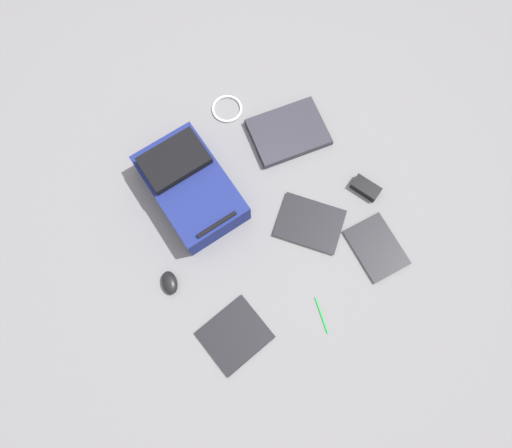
{
  "coord_description": "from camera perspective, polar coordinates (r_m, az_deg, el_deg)",
  "views": [
    {
      "loc": [
        0.32,
        0.4,
        1.66
      ],
      "look_at": [
        0.04,
        0.03,
        0.02
      ],
      "focal_mm": 29.35,
      "sensor_mm": 36.0,
      "label": 1
    }
  ],
  "objects": [
    {
      "name": "laptop",
      "position": [
        1.87,
        4.42,
        12.39
      ],
      "size": [
        0.37,
        0.32,
        0.03
      ],
      "color": "#24242C",
      "rests_on": "ground_plane"
    },
    {
      "name": "book_comic",
      "position": [
        1.73,
        7.34,
        0.1
      ],
      "size": [
        0.31,
        0.33,
        0.01
      ],
      "color": "silver",
      "rests_on": "ground_plane"
    },
    {
      "name": "power_brick",
      "position": [
        1.82,
        14.73,
        4.78
      ],
      "size": [
        0.09,
        0.13,
        0.03
      ],
      "primitive_type": "cube",
      "rotation": [
        0.0,
        0.0,
        0.31
      ],
      "color": "black",
      "rests_on": "ground_plane"
    },
    {
      "name": "cable_coil",
      "position": [
        1.94,
        -3.97,
        15.41
      ],
      "size": [
        0.14,
        0.14,
        0.01
      ],
      "primitive_type": "torus",
      "color": "silver",
      "rests_on": "ground_plane"
    },
    {
      "name": "book_blue",
      "position": [
        1.76,
        16.09,
        -3.08
      ],
      "size": [
        0.21,
        0.27,
        0.01
      ],
      "color": "silver",
      "rests_on": "ground_plane"
    },
    {
      "name": "pen_black",
      "position": [
        1.68,
        8.92,
        -12.17
      ],
      "size": [
        0.06,
        0.14,
        0.01
      ],
      "primitive_type": "cylinder",
      "rotation": [
        1.57,
        0.0,
        -0.34
      ],
      "color": "#198C33",
      "rests_on": "ground_plane"
    },
    {
      "name": "backpack",
      "position": [
        1.72,
        -9.05,
        5.17
      ],
      "size": [
        0.31,
        0.47,
        0.16
      ],
      "color": "navy",
      "rests_on": "ground_plane"
    },
    {
      "name": "book_red",
      "position": [
        1.65,
        -2.86,
        -14.88
      ],
      "size": [
        0.24,
        0.22,
        0.01
      ],
      "color": "silver",
      "rests_on": "ground_plane"
    },
    {
      "name": "ground_plane",
      "position": [
        1.74,
        0.46,
        1.26
      ],
      "size": [
        3.39,
        3.39,
        0.0
      ],
      "primitive_type": "plane",
      "color": "slate"
    },
    {
      "name": "computer_mouse",
      "position": [
        1.69,
        -11.69,
        -7.84
      ],
      "size": [
        0.09,
        0.11,
        0.04
      ],
      "primitive_type": "ellipsoid",
      "rotation": [
        0.0,
        0.0,
        -0.32
      ],
      "color": "black",
      "rests_on": "ground_plane"
    }
  ]
}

